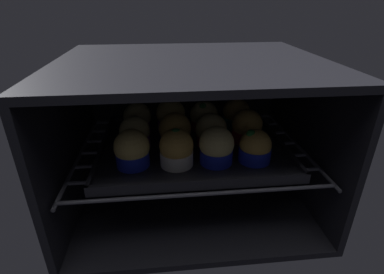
{
  "coord_description": "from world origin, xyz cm",
  "views": [
    {
      "loc": [
        -6.63,
        -42.31,
        48.09
      ],
      "look_at": [
        0.0,
        21.1,
        17.09
      ],
      "focal_mm": 27.37,
      "sensor_mm": 36.0,
      "label": 1
    }
  ],
  "objects_px": {
    "baking_tray": "(192,146)",
    "muffin_row2_col0": "(138,119)",
    "muffin_row0_col1": "(176,149)",
    "muffin_row0_col2": "(217,147)",
    "muffin_row0_col0": "(132,150)",
    "muffin_row0_col3": "(255,148)",
    "muffin_row2_col2": "(204,117)",
    "muffin_row1_col0": "(135,134)",
    "muffin_row1_col1": "(175,131)",
    "muffin_row2_col1": "(171,116)",
    "muffin_row2_col3": "(236,114)",
    "muffin_row1_col2": "(211,131)",
    "muffin_row1_col3": "(247,127)"
  },
  "relations": [
    {
      "from": "muffin_row0_col0",
      "to": "muffin_row1_col1",
      "type": "distance_m",
      "value": 0.13
    },
    {
      "from": "muffin_row0_col0",
      "to": "muffin_row1_col1",
      "type": "relative_size",
      "value": 0.99
    },
    {
      "from": "muffin_row0_col3",
      "to": "muffin_row2_col2",
      "type": "distance_m",
      "value": 0.2
    },
    {
      "from": "muffin_row1_col1",
      "to": "muffin_row2_col2",
      "type": "height_order",
      "value": "muffin_row1_col1"
    },
    {
      "from": "muffin_row0_col3",
      "to": "muffin_row2_col2",
      "type": "height_order",
      "value": "muffin_row2_col2"
    },
    {
      "from": "muffin_row0_col3",
      "to": "muffin_row1_col1",
      "type": "xyz_separation_m",
      "value": [
        -0.17,
        0.09,
        0.01
      ]
    },
    {
      "from": "baking_tray",
      "to": "muffin_row2_col2",
      "type": "relative_size",
      "value": 5.57
    },
    {
      "from": "muffin_row1_col1",
      "to": "muffin_row2_col3",
      "type": "xyz_separation_m",
      "value": [
        0.17,
        0.09,
        -0.0
      ]
    },
    {
      "from": "baking_tray",
      "to": "muffin_row2_col3",
      "type": "xyz_separation_m",
      "value": [
        0.13,
        0.09,
        0.04
      ]
    },
    {
      "from": "muffin_row1_col1",
      "to": "muffin_row0_col2",
      "type": "bearing_deg",
      "value": -47.45
    },
    {
      "from": "muffin_row1_col1",
      "to": "muffin_row2_col2",
      "type": "relative_size",
      "value": 1.05
    },
    {
      "from": "muffin_row0_col2",
      "to": "muffin_row2_col1",
      "type": "xyz_separation_m",
      "value": [
        -0.09,
        0.18,
        0.0
      ]
    },
    {
      "from": "muffin_row0_col3",
      "to": "muffin_row1_col2",
      "type": "bearing_deg",
      "value": 131.95
    },
    {
      "from": "muffin_row1_col1",
      "to": "muffin_row1_col3",
      "type": "distance_m",
      "value": 0.18
    },
    {
      "from": "baking_tray",
      "to": "muffin_row2_col0",
      "type": "height_order",
      "value": "muffin_row2_col0"
    },
    {
      "from": "muffin_row1_col1",
      "to": "muffin_row2_col3",
      "type": "height_order",
      "value": "muffin_row1_col1"
    },
    {
      "from": "muffin_row1_col2",
      "to": "muffin_row2_col2",
      "type": "height_order",
      "value": "muffin_row2_col2"
    },
    {
      "from": "muffin_row1_col2",
      "to": "muffin_row2_col1",
      "type": "height_order",
      "value": "muffin_row2_col1"
    },
    {
      "from": "baking_tray",
      "to": "muffin_row0_col1",
      "type": "height_order",
      "value": "muffin_row0_col1"
    },
    {
      "from": "baking_tray",
      "to": "muffin_row2_col0",
      "type": "distance_m",
      "value": 0.17
    },
    {
      "from": "muffin_row1_col0",
      "to": "muffin_row1_col1",
      "type": "distance_m",
      "value": 0.1
    },
    {
      "from": "muffin_row1_col0",
      "to": "muffin_row2_col3",
      "type": "bearing_deg",
      "value": 18.73
    },
    {
      "from": "baking_tray",
      "to": "muffin_row1_col0",
      "type": "relative_size",
      "value": 5.68
    },
    {
      "from": "muffin_row1_col2",
      "to": "muffin_row2_col2",
      "type": "relative_size",
      "value": 0.98
    },
    {
      "from": "muffin_row1_col1",
      "to": "muffin_row2_col0",
      "type": "distance_m",
      "value": 0.13
    },
    {
      "from": "muffin_row1_col3",
      "to": "muffin_row2_col2",
      "type": "relative_size",
      "value": 1.06
    },
    {
      "from": "muffin_row0_col3",
      "to": "muffin_row1_col1",
      "type": "bearing_deg",
      "value": 151.48
    },
    {
      "from": "muffin_row1_col0",
      "to": "muffin_row2_col3",
      "type": "distance_m",
      "value": 0.28
    },
    {
      "from": "muffin_row0_col0",
      "to": "muffin_row1_col3",
      "type": "bearing_deg",
      "value": 17.63
    },
    {
      "from": "muffin_row1_col2",
      "to": "muffin_row0_col1",
      "type": "bearing_deg",
      "value": -134.75
    },
    {
      "from": "muffin_row0_col2",
      "to": "muffin_row1_col1",
      "type": "distance_m",
      "value": 0.12
    },
    {
      "from": "muffin_row1_col0",
      "to": "muffin_row2_col3",
      "type": "relative_size",
      "value": 0.95
    },
    {
      "from": "muffin_row0_col3",
      "to": "muffin_row1_col0",
      "type": "relative_size",
      "value": 0.97
    },
    {
      "from": "muffin_row0_col1",
      "to": "muffin_row2_col1",
      "type": "xyz_separation_m",
      "value": [
        -0.0,
        0.18,
        0.0
      ]
    },
    {
      "from": "muffin_row1_col0",
      "to": "muffin_row1_col2",
      "type": "bearing_deg",
      "value": -0.89
    },
    {
      "from": "muffin_row1_col0",
      "to": "muffin_row2_col0",
      "type": "distance_m",
      "value": 0.09
    },
    {
      "from": "muffin_row0_col2",
      "to": "muffin_row1_col1",
      "type": "bearing_deg",
      "value": 132.55
    },
    {
      "from": "muffin_row0_col0",
      "to": "muffin_row0_col2",
      "type": "relative_size",
      "value": 0.98
    },
    {
      "from": "muffin_row0_col1",
      "to": "muffin_row2_col1",
      "type": "height_order",
      "value": "muffin_row2_col1"
    },
    {
      "from": "muffin_row1_col1",
      "to": "muffin_row2_col0",
      "type": "relative_size",
      "value": 1.04
    },
    {
      "from": "baking_tray",
      "to": "muffin_row2_col0",
      "type": "xyz_separation_m",
      "value": [
        -0.13,
        0.09,
        0.04
      ]
    },
    {
      "from": "muffin_row1_col0",
      "to": "muffin_row0_col0",
      "type": "bearing_deg",
      "value": -89.75
    },
    {
      "from": "muffin_row0_col1",
      "to": "muffin_row1_col3",
      "type": "distance_m",
      "value": 0.2
    },
    {
      "from": "muffin_row0_col1",
      "to": "muffin_row2_col3",
      "type": "height_order",
      "value": "muffin_row0_col1"
    },
    {
      "from": "muffin_row0_col0",
      "to": "muffin_row0_col2",
      "type": "xyz_separation_m",
      "value": [
        0.18,
        -0.01,
        0.0
      ]
    },
    {
      "from": "baking_tray",
      "to": "muffin_row2_col2",
      "type": "bearing_deg",
      "value": 65.28
    },
    {
      "from": "muffin_row0_col2",
      "to": "muffin_row0_col3",
      "type": "bearing_deg",
      "value": -0.27
    },
    {
      "from": "muffin_row1_col0",
      "to": "muffin_row2_col3",
      "type": "height_order",
      "value": "muffin_row2_col3"
    },
    {
      "from": "baking_tray",
      "to": "muffin_row0_col2",
      "type": "xyz_separation_m",
      "value": [
        0.04,
        -0.09,
        0.04
      ]
    },
    {
      "from": "muffin_row1_col3",
      "to": "muffin_row2_col1",
      "type": "relative_size",
      "value": 0.97
    }
  ]
}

